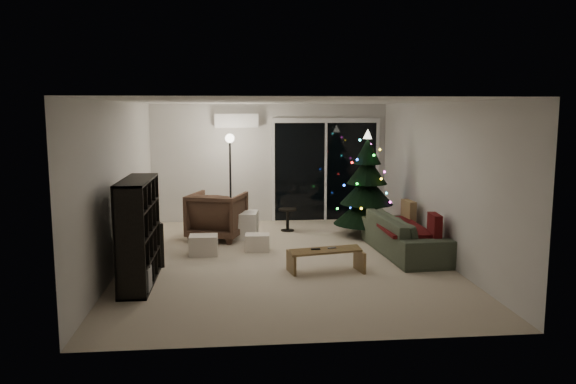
% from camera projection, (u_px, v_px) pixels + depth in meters
% --- Properties ---
extents(room, '(6.50, 7.51, 2.60)m').
position_uv_depth(room, '(301.00, 184.00, 10.32)').
color(room, beige).
rests_on(room, ground).
extents(bookshelf, '(0.65, 1.50, 1.45)m').
position_uv_depth(bookshelf, '(125.00, 232.00, 7.59)').
color(bookshelf, black).
rests_on(bookshelf, floor).
extents(media_cabinet, '(0.82, 1.16, 0.68)m').
position_uv_depth(media_cabinet, '(141.00, 240.00, 8.83)').
color(media_cabinet, black).
rests_on(media_cabinet, floor).
extents(stereo, '(0.35, 0.41, 0.15)m').
position_uv_depth(stereo, '(140.00, 214.00, 8.77)').
color(stereo, black).
rests_on(stereo, media_cabinet).
extents(armchair, '(1.19, 1.21, 0.87)m').
position_uv_depth(armchair, '(217.00, 216.00, 10.36)').
color(armchair, '#46291E').
rests_on(armchair, floor).
extents(ottoman, '(0.61, 0.61, 0.49)m').
position_uv_depth(ottoman, '(243.00, 225.00, 10.47)').
color(ottoman, white).
rests_on(ottoman, floor).
extents(cardboard_box_a, '(0.46, 0.35, 0.33)m').
position_uv_depth(cardboard_box_a, '(204.00, 245.00, 9.23)').
color(cardboard_box_a, silver).
rests_on(cardboard_box_a, floor).
extents(cardboard_box_b, '(0.43, 0.34, 0.28)m').
position_uv_depth(cardboard_box_b, '(257.00, 243.00, 9.51)').
color(cardboard_box_b, silver).
rests_on(cardboard_box_b, floor).
extents(side_table, '(0.46, 0.46, 0.44)m').
position_uv_depth(side_table, '(288.00, 220.00, 11.07)').
color(side_table, black).
rests_on(side_table, floor).
extents(floor_lamp, '(0.30, 0.30, 1.86)m').
position_uv_depth(floor_lamp, '(230.00, 184.00, 11.05)').
color(floor_lamp, black).
rests_on(floor_lamp, floor).
extents(sofa, '(1.00, 2.23, 0.64)m').
position_uv_depth(sofa, '(405.00, 235.00, 9.30)').
color(sofa, '#4C5B42').
rests_on(sofa, floor).
extents(sofa_throw, '(0.68, 1.57, 0.05)m').
position_uv_depth(sofa_throw, '(400.00, 227.00, 9.27)').
color(sofa_throw, '#520A0E').
rests_on(sofa_throw, sofa).
extents(cushion_a, '(0.16, 0.43, 0.42)m').
position_uv_depth(cushion_a, '(409.00, 212.00, 9.93)').
color(cushion_a, '#8E764D').
rests_on(cushion_a, sofa).
extents(cushion_b, '(0.15, 0.43, 0.42)m').
position_uv_depth(cushion_b, '(435.00, 227.00, 8.65)').
color(cushion_b, '#520A0E').
rests_on(cushion_b, sofa).
extents(coffee_table, '(1.13, 0.58, 0.34)m').
position_uv_depth(coffee_table, '(326.00, 261.00, 8.25)').
color(coffee_table, brown).
rests_on(coffee_table, floor).
extents(remote_a, '(0.13, 0.04, 0.02)m').
position_uv_depth(remote_a, '(316.00, 249.00, 8.21)').
color(remote_a, black).
rests_on(remote_a, coffee_table).
extents(remote_b, '(0.13, 0.08, 0.02)m').
position_uv_depth(remote_b, '(332.00, 248.00, 8.29)').
color(remote_b, slate).
rests_on(remote_b, coffee_table).
extents(christmas_tree, '(1.30, 1.30, 2.01)m').
position_uv_depth(christmas_tree, '(367.00, 183.00, 10.56)').
color(christmas_tree, black).
rests_on(christmas_tree, floor).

